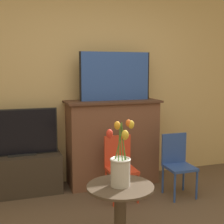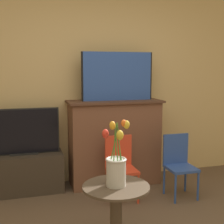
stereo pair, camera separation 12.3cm
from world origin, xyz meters
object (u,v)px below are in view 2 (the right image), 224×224
(painting, at_px, (118,76))
(chair_red, at_px, (121,164))
(chair_blue, at_px, (179,162))
(vase_tulips, at_px, (116,166))
(tv_monitor, at_px, (23,132))

(painting, height_order, chair_red, painting)
(chair_blue, distance_m, vase_tulips, 1.42)
(vase_tulips, bearing_deg, tv_monitor, 114.09)
(painting, xyz_separation_m, tv_monitor, (-1.16, 0.00, -0.65))
(tv_monitor, relative_size, chair_red, 1.17)
(chair_blue, bearing_deg, chair_red, 170.45)
(painting, relative_size, chair_red, 1.29)
(chair_red, distance_m, vase_tulips, 1.13)
(tv_monitor, height_order, chair_blue, tv_monitor)
(painting, xyz_separation_m, chair_red, (-0.12, -0.50, -0.98))
(painting, bearing_deg, chair_blue, -47.64)
(chair_red, bearing_deg, vase_tulips, -109.73)
(chair_red, xyz_separation_m, chair_blue, (0.67, -0.11, 0.00))
(vase_tulips, bearing_deg, painting, 72.35)
(tv_monitor, relative_size, vase_tulips, 1.57)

